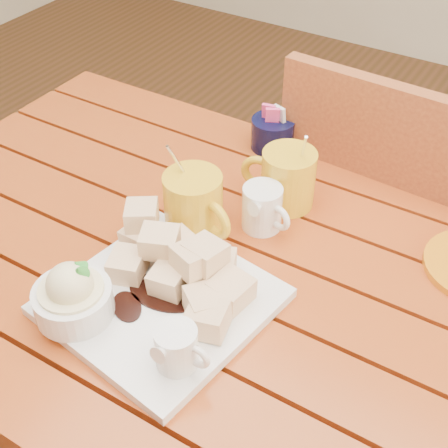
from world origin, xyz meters
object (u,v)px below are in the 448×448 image
Objects in this scene: coffee_mug_right at (195,204)px; chair_far at (389,235)px; table at (206,302)px; dessert_plate at (145,291)px; coffee_mug_left at (286,178)px.

chair_far reaches higher than coffee_mug_right.
coffee_mug_right is (-0.05, 0.05, 0.16)m from table.
table is 0.20m from dessert_plate.
coffee_mug_left is at bearing 77.23° from table.
chair_far is at bearing 54.20° from coffee_mug_left.
table is 3.70× the size of dessert_plate.
coffee_mug_right is at bearing 64.80° from chair_far.
table is 7.39× the size of coffee_mug_right.
coffee_mug_right is (-0.09, -0.15, 0.00)m from coffee_mug_left.
coffee_mug_left is (0.04, 0.19, 0.16)m from table.
coffee_mug_right is at bearing 136.03° from table.
chair_far is (0.23, 0.42, -0.28)m from coffee_mug_right.
coffee_mug_left reaches higher than dessert_plate.
coffee_mug_right reaches higher than coffee_mug_left.
chair_far is at bearing 79.19° from coffee_mug_right.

